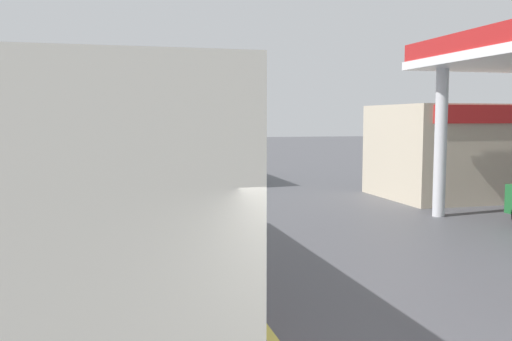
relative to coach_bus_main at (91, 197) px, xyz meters
name	(u,v)px	position (x,y,z in m)	size (l,w,h in m)	color
ground	(163,188)	(2.33, 14.83, -1.72)	(120.00, 120.00, 0.00)	#4C4C51
lane_divider_stripe	(176,205)	(2.33, 9.83, -1.72)	(0.16, 50.00, 0.01)	#D8CC4C
coach_bus_main	(91,197)	(0.00, 0.00, 0.00)	(2.60, 11.04, 3.69)	silver
minibus_opposing_lane	(213,150)	(4.77, 16.58, -0.25)	(2.04, 6.13, 2.44)	teal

